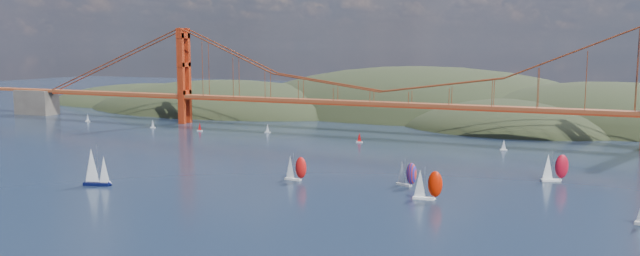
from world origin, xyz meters
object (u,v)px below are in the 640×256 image
(racer_1, at_px, (427,184))
(racer_3, at_px, (554,167))
(racer_rwb, at_px, (406,173))
(racer_0, at_px, (295,168))
(sloop_navy, at_px, (95,167))

(racer_1, relative_size, racer_3, 0.96)
(racer_1, distance_m, racer_rwb, 18.22)
(racer_0, distance_m, racer_rwb, 37.10)
(racer_rwb, bearing_deg, racer_1, -29.78)
(sloop_navy, xyz_separation_m, racer_0, (55.98, 32.55, -1.58))
(racer_0, relative_size, racer_3, 0.90)
(sloop_navy, distance_m, racer_3, 150.94)
(racer_3, relative_size, racer_rwb, 1.14)
(racer_0, xyz_separation_m, racer_1, (46.97, -8.31, 0.30))
(sloop_navy, relative_size, racer_1, 1.37)
(racer_1, bearing_deg, racer_rwb, 120.40)
(racer_3, height_order, racer_rwb, racer_3)
(racer_0, bearing_deg, sloop_navy, -144.43)
(sloop_navy, bearing_deg, racer_0, 14.19)
(racer_0, height_order, racer_rwb, racer_0)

